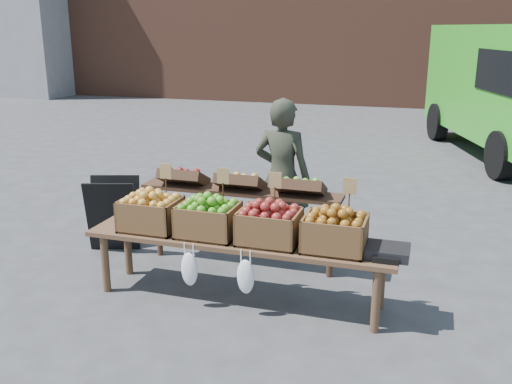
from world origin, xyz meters
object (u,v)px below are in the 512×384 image
(crate_red_apples, at_px, (269,227))
(vendor, at_px, (282,177))
(back_table, at_px, (241,216))
(crate_russet_pears, at_px, (208,220))
(display_bench, at_px, (239,270))
(chalkboard_sign, at_px, (113,214))
(crate_golden_apples, at_px, (151,214))
(weighing_scale, at_px, (388,251))
(crate_green_apples, at_px, (335,234))

(crate_red_apples, bearing_deg, vendor, 100.21)
(back_table, bearing_deg, crate_russet_pears, -93.70)
(back_table, relative_size, display_bench, 0.78)
(crate_russet_pears, bearing_deg, crate_red_apples, 0.00)
(chalkboard_sign, height_order, crate_golden_apples, crate_golden_apples)
(chalkboard_sign, height_order, weighing_scale, chalkboard_sign)
(back_table, distance_m, crate_russet_pears, 0.75)
(crate_red_apples, bearing_deg, weighing_scale, 0.00)
(vendor, xyz_separation_m, back_table, (-0.28, -0.52, -0.30))
(weighing_scale, bearing_deg, back_table, 154.03)
(vendor, distance_m, chalkboard_sign, 1.84)
(crate_green_apples, distance_m, weighing_scale, 0.44)
(crate_golden_apples, height_order, crate_green_apples, same)
(chalkboard_sign, bearing_deg, vendor, -1.39)
(display_bench, relative_size, weighing_scale, 7.94)
(crate_russet_pears, relative_size, weighing_scale, 1.47)
(crate_red_apples, relative_size, weighing_scale, 1.47)
(back_table, bearing_deg, vendor, 61.42)
(crate_green_apples, height_order, weighing_scale, crate_green_apples)
(vendor, relative_size, display_bench, 0.61)
(chalkboard_sign, distance_m, crate_russet_pears, 1.60)
(crate_golden_apples, xyz_separation_m, crate_green_apples, (1.65, 0.00, 0.00))
(back_table, xyz_separation_m, crate_green_apples, (1.05, -0.72, 0.19))
(crate_red_apples, distance_m, weighing_scale, 0.98)
(chalkboard_sign, xyz_separation_m, crate_green_apples, (2.49, -0.73, 0.31))
(vendor, xyz_separation_m, weighing_scale, (1.20, -1.24, -0.21))
(display_bench, relative_size, crate_russet_pears, 5.40)
(crate_russet_pears, relative_size, crate_green_apples, 1.00)
(chalkboard_sign, relative_size, weighing_scale, 2.34)
(display_bench, relative_size, crate_green_apples, 5.40)
(chalkboard_sign, height_order, back_table, back_table)
(back_table, relative_size, crate_red_apples, 4.20)
(display_bench, xyz_separation_m, crate_green_apples, (0.82, 0.00, 0.42))
(vendor, distance_m, crate_russet_pears, 1.28)
(weighing_scale, bearing_deg, crate_golden_apples, 180.00)
(display_bench, xyz_separation_m, weighing_scale, (1.25, 0.00, 0.33))
(crate_golden_apples, height_order, crate_russet_pears, same)
(vendor, xyz_separation_m, crate_green_apples, (0.77, -1.24, -0.11))
(crate_green_apples, bearing_deg, crate_russet_pears, 180.00)
(weighing_scale, bearing_deg, vendor, 134.10)
(crate_golden_apples, distance_m, crate_red_apples, 1.10)
(vendor, xyz_separation_m, chalkboard_sign, (-1.72, -0.51, -0.42))
(crate_russet_pears, bearing_deg, weighing_scale, 0.00)
(crate_russet_pears, xyz_separation_m, crate_green_apples, (1.10, 0.00, 0.00))
(crate_red_apples, height_order, weighing_scale, crate_red_apples)
(back_table, distance_m, crate_red_apples, 0.90)
(crate_golden_apples, bearing_deg, crate_green_apples, 0.00)
(crate_red_apples, bearing_deg, crate_russet_pears, 180.00)
(crate_red_apples, distance_m, crate_green_apples, 0.55)
(weighing_scale, bearing_deg, crate_red_apples, 180.00)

